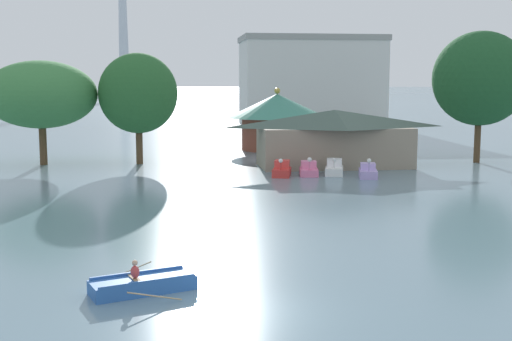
% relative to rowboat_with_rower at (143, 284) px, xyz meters
% --- Properties ---
extents(ground_plane, '(2000.00, 2000.00, 0.00)m').
position_rel_rowboat_with_rower_xyz_m(ground_plane, '(3.72, -2.65, -0.29)').
color(ground_plane, slate).
extents(rowboat_with_rower, '(4.14, 3.93, 1.27)m').
position_rel_rowboat_with_rower_xyz_m(rowboat_with_rower, '(0.00, 0.00, 0.00)').
color(rowboat_with_rower, '#2D60AD').
rests_on(rowboat_with_rower, ground).
extents(pedal_boat_red, '(2.04, 2.92, 1.62)m').
position_rel_rowboat_with_rower_xyz_m(pedal_boat_red, '(10.36, 29.68, 0.24)').
color(pedal_boat_red, red).
rests_on(pedal_boat_red, ground).
extents(pedal_boat_pink, '(1.91, 2.85, 1.65)m').
position_rel_rowboat_with_rower_xyz_m(pedal_boat_pink, '(12.72, 29.91, 0.19)').
color(pedal_boat_pink, pink).
rests_on(pedal_boat_pink, ground).
extents(pedal_boat_white, '(2.21, 3.23, 1.56)m').
position_rel_rowboat_with_rower_xyz_m(pedal_boat_white, '(14.98, 30.03, 0.23)').
color(pedal_boat_white, white).
rests_on(pedal_boat_white, ground).
extents(pedal_boat_lavender, '(2.05, 3.10, 1.72)m').
position_rel_rowboat_with_rower_xyz_m(pedal_boat_lavender, '(17.35, 28.06, 0.18)').
color(pedal_boat_lavender, '#B299D8').
rests_on(pedal_boat_lavender, ground).
extents(boathouse, '(14.95, 7.01, 5.30)m').
position_rel_rowboat_with_rower_xyz_m(boathouse, '(16.25, 35.24, 2.49)').
color(boathouse, gray).
rests_on(boathouse, ground).
extents(green_roof_pavilion, '(11.71, 11.71, 7.19)m').
position_rel_rowboat_with_rower_xyz_m(green_roof_pavilion, '(13.45, 51.26, 3.52)').
color(green_roof_pavilion, brown).
rests_on(green_roof_pavilion, ground).
extents(shoreline_tree_tall_left, '(10.50, 10.50, 9.88)m').
position_rel_rowboat_with_rower_xyz_m(shoreline_tree_tall_left, '(-10.98, 40.20, 6.38)').
color(shoreline_tree_tall_left, brown).
rests_on(shoreline_tree_tall_left, ground).
extents(shoreline_tree_mid, '(7.51, 7.51, 10.61)m').
position_rel_rowboat_with_rower_xyz_m(shoreline_tree_mid, '(-1.89, 39.70, 6.49)').
color(shoreline_tree_mid, brown).
rests_on(shoreline_tree_mid, ground).
extents(shoreline_tree_right, '(9.11, 9.11, 12.74)m').
position_rel_rowboat_with_rower_xyz_m(shoreline_tree_right, '(30.97, 36.56, 7.89)').
color(shoreline_tree_right, brown).
rests_on(shoreline_tree_right, ground).
extents(background_building_block, '(25.59, 14.09, 16.07)m').
position_rel_rowboat_with_rower_xyz_m(background_building_block, '(26.78, 94.87, 7.76)').
color(background_building_block, silver).
rests_on(background_building_block, ground).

